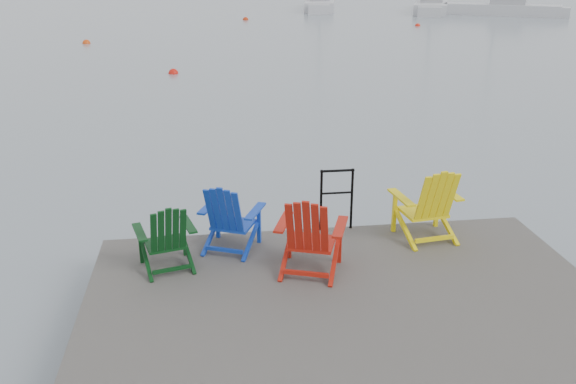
{
  "coord_description": "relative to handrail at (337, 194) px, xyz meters",
  "views": [
    {
      "loc": [
        -1.48,
        -5.34,
        4.14
      ],
      "look_at": [
        -0.35,
        3.09,
        0.85
      ],
      "focal_mm": 38.0,
      "sensor_mm": 36.0,
      "label": 1
    }
  ],
  "objects": [
    {
      "name": "sailboat_far",
      "position": [
        20.78,
        37.74,
        -0.69
      ],
      "size": [
        8.36,
        6.16,
        11.62
      ],
      "rotation": [
        0.0,
        0.0,
        1.04
      ],
      "color": "silver",
      "rests_on": "ground"
    },
    {
      "name": "chair_red",
      "position": [
        -0.59,
        -1.22,
        -0.02
      ],
      "size": [
        0.99,
        0.94,
        1.04
      ],
      "rotation": [
        0.0,
        0.0,
        -0.34
      ],
      "color": "#B0190C",
      "rests_on": "dock"
    },
    {
      "name": "chair_blue",
      "position": [
        -1.52,
        -0.47,
        -0.06
      ],
      "size": [
        0.93,
        0.89,
        0.95
      ],
      "rotation": [
        0.0,
        0.0,
        -0.41
      ],
      "color": "#1137B0",
      "rests_on": "dock"
    },
    {
      "name": "buoy_d",
      "position": [
        1.19,
        36.56,
        -1.04
      ],
      "size": [
        0.41,
        0.41,
        0.41
      ],
      "primitive_type": "sphere",
      "color": "#B82A0A",
      "rests_on": "ground"
    },
    {
      "name": "buoy_c",
      "position": [
        11.89,
        31.08,
        -1.04
      ],
      "size": [
        0.34,
        0.34,
        0.34
      ],
      "primitive_type": "sphere",
      "color": "red",
      "rests_on": "ground"
    },
    {
      "name": "dock",
      "position": [
        -0.25,
        -2.45,
        -0.69
      ],
      "size": [
        6.0,
        5.0,
        1.4
      ],
      "color": "#2A2826",
      "rests_on": "ground"
    },
    {
      "name": "buoy_b",
      "position": [
        -7.75,
        25.14,
        -1.04
      ],
      "size": [
        0.4,
        0.4,
        0.4
      ],
      "primitive_type": "sphere",
      "color": "#D9420C",
      "rests_on": "ground"
    },
    {
      "name": "sailboat_near",
      "position": [
        8.07,
        45.02,
        -0.69
      ],
      "size": [
        4.05,
        9.14,
        12.17
      ],
      "rotation": [
        0.0,
        0.0,
        -0.2
      ],
      "color": "silver",
      "rests_on": "ground"
    },
    {
      "name": "buoy_a",
      "position": [
        -2.98,
        15.79,
        -1.04
      ],
      "size": [
        0.38,
        0.38,
        0.38
      ],
      "primitive_type": "sphere",
      "color": "red",
      "rests_on": "ground"
    },
    {
      "name": "sailboat_mid",
      "position": [
        16.65,
        41.73,
        -0.69
      ],
      "size": [
        5.71,
        9.6,
        12.8
      ],
      "rotation": [
        0.0,
        0.0,
        -0.38
      ],
      "color": "silver",
      "rests_on": "ground"
    },
    {
      "name": "chair_yellow",
      "position": [
        1.17,
        -0.49,
        -0.01
      ],
      "size": [
        0.92,
        0.86,
        1.06
      ],
      "rotation": [
        0.0,
        0.0,
        0.13
      ],
      "color": "yellow",
      "rests_on": "dock"
    },
    {
      "name": "handrail",
      "position": [
        0.0,
        0.0,
        0.0
      ],
      "size": [
        0.48,
        0.04,
        0.9
      ],
      "color": "black",
      "rests_on": "dock"
    },
    {
      "name": "chair_green",
      "position": [
        -2.31,
        -0.9,
        -0.09
      ],
      "size": [
        0.82,
        0.78,
        0.89
      ],
      "rotation": [
        0.0,
        0.0,
        0.26
      ],
      "color": "black",
      "rests_on": "dock"
    },
    {
      "name": "ground",
      "position": [
        -0.25,
        -2.45,
        -1.04
      ],
      "size": [
        400.0,
        400.0,
        0.0
      ],
      "primitive_type": "plane",
      "color": "slate",
      "rests_on": "ground"
    }
  ]
}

